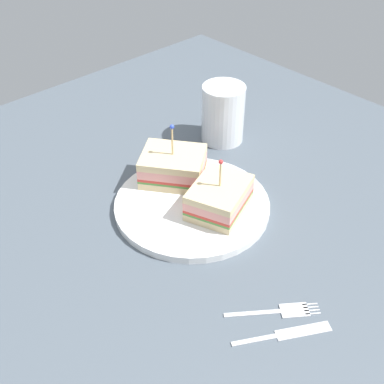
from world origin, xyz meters
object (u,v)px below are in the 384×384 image
plate (192,205)px  fork (283,311)px  knife (288,333)px  sandwich_half_front (173,166)px  sandwich_half_back (219,197)px  drink_glass (223,117)px

plate → fork: 23.45cm
fork → knife: 3.40cm
sandwich_half_front → sandwich_half_back: bearing=89.7°
knife → fork: bearing=-131.7°
sandwich_half_back → drink_glass: bearing=-137.1°
sandwich_half_front → drink_glass: (-16.17, -4.33, 1.16)cm
sandwich_half_front → plate: bearing=73.7°
sandwich_half_front → sandwich_half_back: (0.06, 10.73, -0.17)cm
plate → sandwich_half_back: (-1.90, 4.06, 2.89)cm
plate → fork: bearing=76.5°
sandwich_half_back → fork: sandwich_half_back is taller
plate → knife: plate is taller
plate → drink_glass: drink_glass is taller
sandwich_half_front → knife: bearing=73.2°
fork → plate: bearing=-103.5°
sandwich_half_back → fork: size_ratio=1.14×
sandwich_half_front → knife: (9.67, 32.01, -3.49)cm
sandwich_half_back → knife: sandwich_half_back is taller
fork → sandwich_half_back: bearing=-111.4°
plate → drink_glass: (-18.12, -11.01, 4.22)cm
plate → sandwich_half_front: (-1.95, -6.67, 3.06)cm
sandwich_half_front → fork: bearing=75.9°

